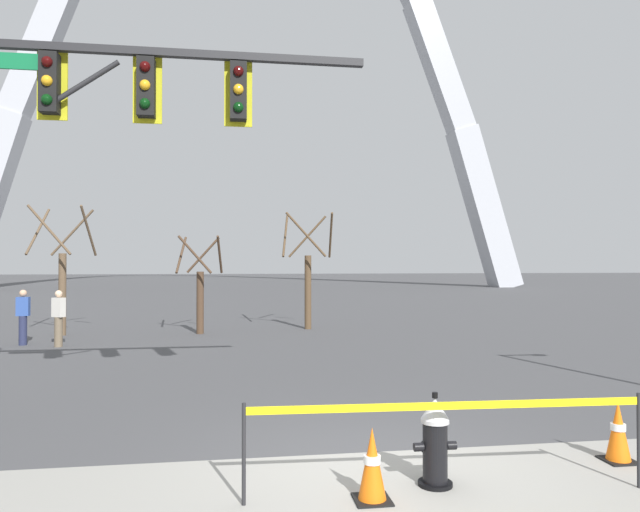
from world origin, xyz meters
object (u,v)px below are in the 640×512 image
Objects in this scene: fire_hydrant at (435,442)px; pedestrian_standing_center at (59,318)px; traffic_cone_by_hydrant at (372,465)px; traffic_signal_gantry at (74,136)px; monument_arch at (250,65)px; pedestrian_walking_left at (23,317)px; traffic_cone_mid_sidewalk at (618,432)px.

pedestrian_standing_center is at bearing 121.55° from fire_hydrant.
fire_hydrant reaches higher than traffic_cone_by_hydrant.
traffic_cone_by_hydrant is at bearing -159.12° from fire_hydrant.
fire_hydrant is 0.15× the size of traffic_signal_gantry.
monument_arch is 33.15× the size of pedestrian_walking_left.
fire_hydrant is 14.32m from pedestrian_walking_left.
pedestrian_walking_left is (-8.06, 11.83, 0.35)m from fire_hydrant.
monument_arch is (3.98, 44.57, 16.46)m from traffic_signal_gantry.
traffic_cone_by_hydrant is 3.22m from traffic_cone_mid_sidewalk.
pedestrian_standing_center is (-2.47, 8.06, -3.45)m from traffic_signal_gantry.
fire_hydrant is 1.36× the size of traffic_cone_mid_sidewalk.
traffic_signal_gantry is at bearing 136.53° from traffic_cone_by_hydrant.
traffic_cone_by_hydrant is 14.16m from pedestrian_walking_left.
fire_hydrant is at bearing 20.88° from traffic_cone_by_hydrant.
traffic_cone_by_hydrant is at bearing -90.30° from monument_arch.
traffic_cone_by_hydrant is 52.24m from monument_arch.
pedestrian_standing_center is (-6.20, 11.60, 0.46)m from traffic_cone_by_hydrant.
monument_arch is 42.08m from pedestrian_standing_center.
traffic_cone_mid_sidewalk is (3.15, 0.67, 0.00)m from traffic_cone_by_hydrant.
pedestrian_standing_center reaches higher than traffic_cone_mid_sidewalk.
traffic_signal_gantry is 47.68m from monument_arch.
traffic_cone_by_hydrant is 0.46× the size of pedestrian_standing_center.
traffic_signal_gantry reaches higher than traffic_cone_mid_sidewalk.
monument_arch reaches higher than pedestrian_walking_left.
pedestrian_walking_left and pedestrian_standing_center have the same top height.
traffic_cone_mid_sidewalk is 0.46× the size of pedestrian_walking_left.
monument_arch is at bearing 84.89° from traffic_signal_gantry.
traffic_signal_gantry is at bearing -95.11° from monument_arch.
pedestrian_walking_left is at bearing 155.18° from pedestrian_standing_center.
pedestrian_standing_center reaches higher than traffic_cone_by_hydrant.
fire_hydrant is 6.72m from traffic_signal_gantry.
fire_hydrant is at bearing -58.45° from pedestrian_standing_center.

